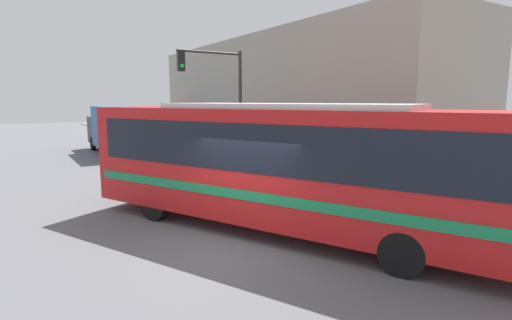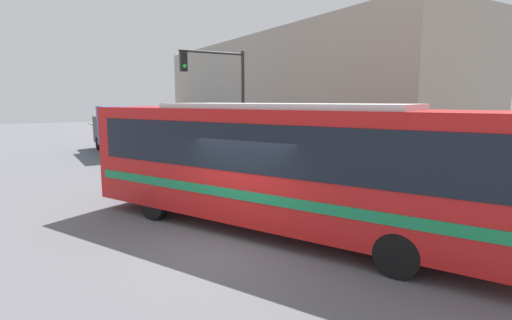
{
  "view_description": "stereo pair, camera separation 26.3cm",
  "coord_description": "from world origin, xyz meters",
  "px_view_note": "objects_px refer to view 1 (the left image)",
  "views": [
    {
      "loc": [
        -4.45,
        -7.94,
        3.44
      ],
      "look_at": [
        2.5,
        3.27,
        1.45
      ],
      "focal_mm": 28.0,
      "sensor_mm": 36.0,
      "label": 1
    },
    {
      "loc": [
        -4.22,
        -8.08,
        3.44
      ],
      "look_at": [
        2.5,
        3.27,
        1.45
      ],
      "focal_mm": 28.0,
      "sensor_mm": 36.0,
      "label": 2
    }
  ],
  "objects_px": {
    "fire_hydrant": "(329,184)",
    "parking_meter": "(228,146)",
    "delivery_truck": "(115,128)",
    "city_bus": "(284,160)",
    "traffic_light_pole": "(220,89)"
  },
  "relations": [
    {
      "from": "fire_hydrant",
      "to": "parking_meter",
      "type": "relative_size",
      "value": 0.51
    },
    {
      "from": "delivery_truck",
      "to": "fire_hydrant",
      "type": "relative_size",
      "value": 10.6
    },
    {
      "from": "city_bus",
      "to": "parking_meter",
      "type": "relative_size",
      "value": 8.29
    },
    {
      "from": "city_bus",
      "to": "fire_hydrant",
      "type": "xyz_separation_m",
      "value": [
        3.6,
        2.25,
        -1.45
      ]
    },
    {
      "from": "delivery_truck",
      "to": "parking_meter",
      "type": "distance_m",
      "value": 9.19
    },
    {
      "from": "fire_hydrant",
      "to": "parking_meter",
      "type": "bearing_deg",
      "value": 90.0
    },
    {
      "from": "fire_hydrant",
      "to": "traffic_light_pole",
      "type": "height_order",
      "value": "traffic_light_pole"
    },
    {
      "from": "city_bus",
      "to": "fire_hydrant",
      "type": "relative_size",
      "value": 16.42
    },
    {
      "from": "parking_meter",
      "to": "city_bus",
      "type": "bearing_deg",
      "value": -109.85
    },
    {
      "from": "delivery_truck",
      "to": "parking_meter",
      "type": "bearing_deg",
      "value": -66.07
    },
    {
      "from": "delivery_truck",
      "to": "parking_meter",
      "type": "xyz_separation_m",
      "value": [
        3.72,
        -8.38,
        -0.58
      ]
    },
    {
      "from": "traffic_light_pole",
      "to": "parking_meter",
      "type": "height_order",
      "value": "traffic_light_pole"
    },
    {
      "from": "delivery_truck",
      "to": "traffic_light_pole",
      "type": "distance_m",
      "value": 10.14
    },
    {
      "from": "city_bus",
      "to": "traffic_light_pole",
      "type": "distance_m",
      "value": 9.51
    },
    {
      "from": "city_bus",
      "to": "delivery_truck",
      "type": "bearing_deg",
      "value": 64.95
    }
  ]
}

